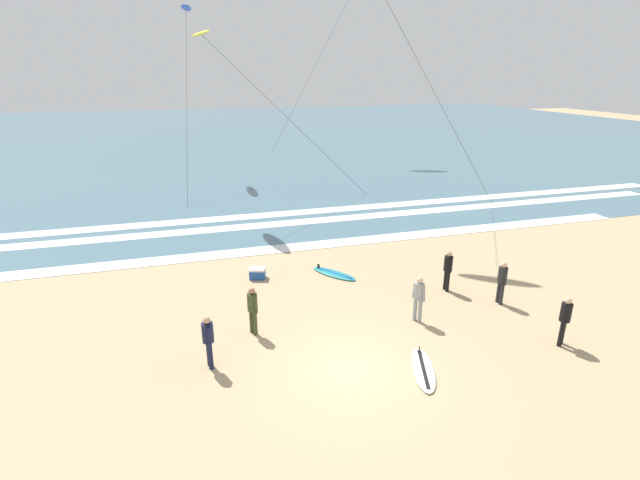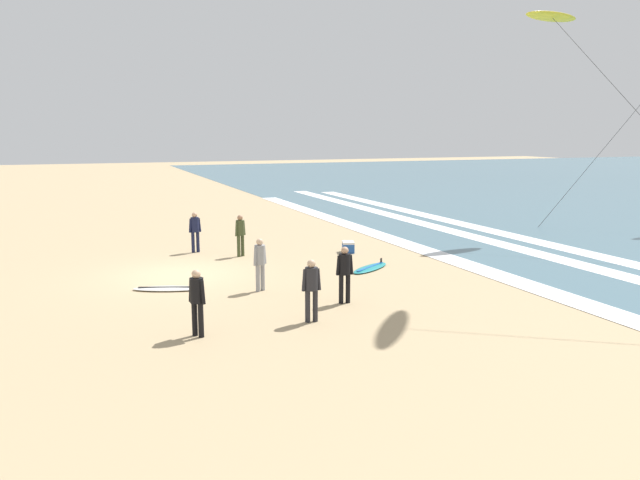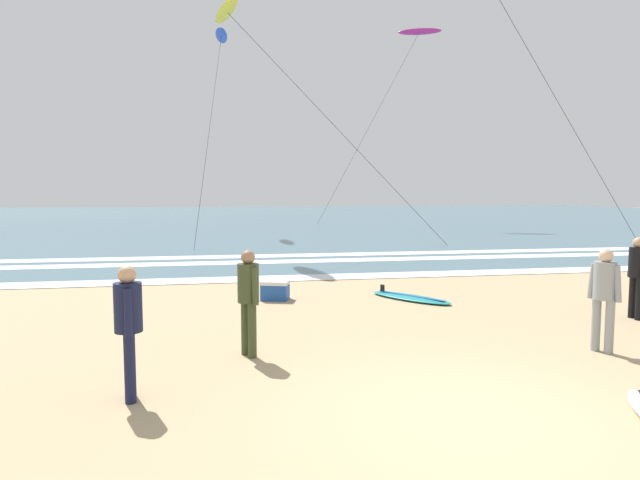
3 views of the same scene
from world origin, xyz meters
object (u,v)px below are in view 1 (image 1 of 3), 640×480
surfer_left_far (208,337)px  surfboard_right_spare (423,369)px  kite_yellow_high_left (202,35)px  surfer_right_near (502,279)px  surfer_left_near (419,295)px  cooler_box (257,273)px  kite_blue_high_right (186,9)px  surfer_mid_group (253,306)px  surfer_background_far (448,267)px  surfer_foreground_main (565,317)px  surfboard_left_pile (334,274)px

surfer_left_far → surfboard_right_spare: size_ratio=0.73×
kite_yellow_high_left → surfer_right_near: bearing=-58.9°
surfer_left_near → cooler_box: (-4.58, 4.92, -0.74)m
surfer_left_near → kite_blue_high_right: bearing=101.9°
surfer_mid_group → surfboard_right_spare: size_ratio=0.73×
kite_blue_high_right → surfboard_right_spare: bearing=-81.1°
surfer_background_far → surfer_foreground_main: 4.55m
surfer_left_near → cooler_box: bearing=133.0°
surfer_left_far → cooler_box: surfer_left_far is taller
surfer_right_near → surfboard_right_spare: size_ratio=0.73×
surfboard_right_spare → kite_yellow_high_left: 20.62m
surfer_mid_group → surfboard_right_spare: surfer_mid_group is taller
surfer_mid_group → kite_yellow_high_left: (-0.12, 14.37, 8.73)m
surfer_foreground_main → surfboard_left_pile: bearing=126.1°
surfer_background_far → surfer_foreground_main: bearing=-72.2°
surfer_left_near → kite_yellow_high_left: 18.30m
kite_yellow_high_left → kite_blue_high_right: 12.53m
surfer_background_far → cooler_box: bearing=155.3°
surfer_mid_group → surfboard_left_pile: surfer_mid_group is taller
kite_yellow_high_left → cooler_box: bearing=-85.0°
surfer_foreground_main → kite_yellow_high_left: 21.65m
surfer_left_far → surfer_mid_group: (1.45, 1.47, 0.00)m
surfer_right_near → surfer_left_near: bearing=-174.3°
surfer_mid_group → surfer_left_near: bearing=-8.0°
surfer_right_near → kite_blue_high_right: kite_blue_high_right is taller
surfer_foreground_main → kite_yellow_high_left: kite_yellow_high_left is taller
surfer_mid_group → surfer_right_near: bearing=-2.7°
surfboard_left_pile → surfer_left_far: bearing=-136.1°
surfer_foreground_main → surfboard_right_spare: 4.75m
surfboard_left_pile → surfboard_right_spare: (0.38, -6.96, 0.00)m
surfer_background_far → kite_yellow_high_left: 17.65m
surfboard_right_spare → kite_yellow_high_left: kite_yellow_high_left is taller
surfboard_right_spare → cooler_box: (-3.46, 7.49, 0.18)m
surfer_left_near → kite_yellow_high_left: bearing=109.9°
surfer_background_far → surfer_left_near: 2.81m
kite_blue_high_right → cooler_box: bearing=-86.9°
surfer_left_near → kite_blue_high_right: 30.18m
surfer_background_far → surfboard_right_spare: size_ratio=0.73×
surfer_left_far → kite_yellow_high_left: kite_yellow_high_left is taller
surfer_left_far → surfer_left_near: bearing=6.0°
surfer_background_far → surfer_right_near: size_ratio=1.00×
surfer_background_far → surfer_right_near: bearing=-48.7°
surfer_right_near → surfboard_left_pile: 6.45m
surfer_left_near → surfer_foreground_main: bearing=-35.4°
surfer_left_far → kite_yellow_high_left: 18.13m
surfer_right_near → cooler_box: (-8.03, 4.57, -0.74)m
surfer_background_far → cooler_box: (-6.73, 3.10, -0.74)m
surfer_foreground_main → surfboard_left_pile: size_ratio=0.78×
cooler_box → surfer_background_far: bearing=-24.7°
cooler_box → surfer_foreground_main: bearing=-42.5°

